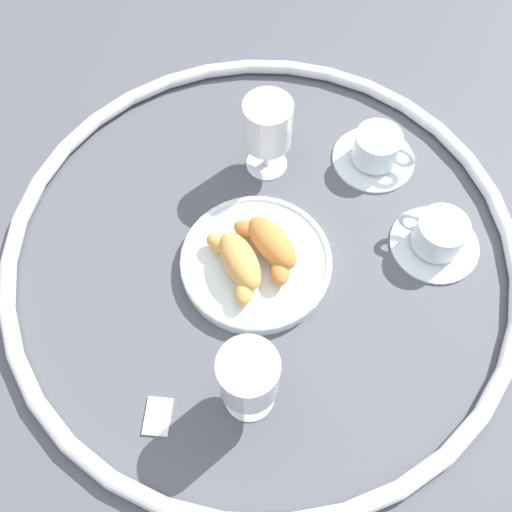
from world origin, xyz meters
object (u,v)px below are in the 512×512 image
(coffee_cup_far, at_px, (438,236))
(juice_glass_left, at_px, (268,126))
(pastry_plate, at_px, (256,262))
(juice_glass_right, at_px, (248,376))
(coffee_cup_near, at_px, (377,150))
(croissant_small, at_px, (238,262))
(sugar_packet, at_px, (158,416))
(croissant_large, at_px, (270,244))

(coffee_cup_far, bearing_deg, juice_glass_left, 32.59)
(pastry_plate, distance_m, coffee_cup_far, 0.28)
(juice_glass_right, bearing_deg, coffee_cup_near, -53.67)
(croissant_small, relative_size, juice_glass_left, 0.98)
(coffee_cup_far, relative_size, sugar_packet, 2.72)
(croissant_large, height_order, juice_glass_left, juice_glass_left)
(pastry_plate, relative_size, sugar_packet, 4.54)
(juice_glass_left, xyz_separation_m, sugar_packet, (-0.31, 0.32, -0.09))
(coffee_cup_near, distance_m, sugar_packet, 0.54)
(croissant_large, xyz_separation_m, sugar_packet, (-0.15, 0.24, -0.04))
(pastry_plate, height_order, coffee_cup_far, coffee_cup_far)
(coffee_cup_far, height_order, juice_glass_left, juice_glass_left)
(coffee_cup_far, bearing_deg, juice_glass_right, 103.59)
(coffee_cup_far, relative_size, juice_glass_right, 0.97)
(croissant_small, bearing_deg, sugar_packet, 127.37)
(croissant_small, bearing_deg, juice_glass_right, 159.01)
(croissant_large, relative_size, juice_glass_left, 0.97)
(coffee_cup_near, xyz_separation_m, sugar_packet, (-0.24, 0.48, -0.02))
(pastry_plate, xyz_separation_m, juice_glass_right, (-0.17, 0.10, 0.08))
(croissant_small, xyz_separation_m, sugar_packet, (-0.14, 0.19, -0.04))
(croissant_large, distance_m, juice_glass_right, 0.22)
(croissant_small, xyz_separation_m, coffee_cup_far, (-0.09, -0.29, -0.02))
(croissant_small, xyz_separation_m, juice_glass_right, (-0.17, 0.07, 0.05))
(pastry_plate, distance_m, juice_glass_right, 0.22)
(pastry_plate, bearing_deg, sugar_packet, 123.84)
(pastry_plate, distance_m, juice_glass_left, 0.21)
(coffee_cup_near, xyz_separation_m, coffee_cup_far, (-0.18, 0.00, 0.00))
(coffee_cup_near, bearing_deg, sugar_packet, 116.09)
(pastry_plate, height_order, juice_glass_right, juice_glass_right)
(croissant_large, bearing_deg, juice_glass_left, -25.29)
(juice_glass_right, relative_size, sugar_packet, 2.80)
(juice_glass_right, height_order, sugar_packet, juice_glass_right)
(croissant_small, distance_m, juice_glass_right, 0.19)
(pastry_plate, relative_size, juice_glass_right, 1.62)
(croissant_large, bearing_deg, coffee_cup_far, -111.17)
(juice_glass_left, bearing_deg, pastry_plate, 148.46)
(pastry_plate, height_order, sugar_packet, pastry_plate)
(coffee_cup_near, relative_size, juice_glass_left, 0.97)
(coffee_cup_near, bearing_deg, juice_glass_right, 126.33)
(coffee_cup_far, bearing_deg, pastry_plate, 71.17)
(croissant_large, relative_size, coffee_cup_near, 1.00)
(juice_glass_left, bearing_deg, croissant_small, 141.81)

